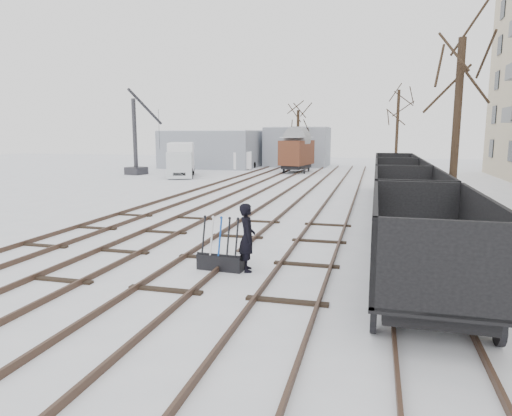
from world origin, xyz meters
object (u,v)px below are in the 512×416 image
(worker, at_px, (247,237))
(lorry, at_px, (181,159))
(ground_frame, at_px, (221,260))
(freight_wagon_a, at_px, (426,262))
(crane, at_px, (137,152))
(box_van_wagon, at_px, (297,152))
(panel_van, at_px, (243,160))

(worker, xyz_separation_m, lorry, (-13.29, 25.47, 0.57))
(ground_frame, bearing_deg, freight_wagon_a, -8.39)
(lorry, bearing_deg, ground_frame, -84.67)
(worker, relative_size, crane, 0.25)
(box_van_wagon, distance_m, crane, 15.12)
(worker, xyz_separation_m, panel_van, (-10.39, 35.10, 0.02))
(lorry, height_order, crane, crane)
(ground_frame, xyz_separation_m, crane, (-17.30, 26.39, 1.76))
(box_van_wagon, height_order, lorry, box_van_wagon)
(crane, bearing_deg, box_van_wagon, 36.97)
(crane, bearing_deg, freight_wagon_a, -36.34)
(worker, relative_size, box_van_wagon, 0.39)
(box_van_wagon, height_order, crane, crane)
(worker, bearing_deg, panel_van, -4.90)
(ground_frame, xyz_separation_m, worker, (0.75, 0.10, 0.67))
(ground_frame, height_order, panel_van, panel_van)
(worker, height_order, lorry, lorry)
(box_van_wagon, bearing_deg, ground_frame, -73.74)
(freight_wagon_a, bearing_deg, box_van_wagon, 104.48)
(ground_frame, height_order, lorry, lorry)
(freight_wagon_a, xyz_separation_m, panel_van, (-14.92, 36.39, 0.04))
(lorry, bearing_deg, worker, -83.24)
(box_van_wagon, bearing_deg, lorry, -133.87)
(crane, bearing_deg, worker, -41.18)
(box_van_wagon, xyz_separation_m, lorry, (-9.20, -6.63, -0.47))
(lorry, distance_m, crane, 4.85)
(lorry, bearing_deg, box_van_wagon, 15.00)
(ground_frame, xyz_separation_m, panel_van, (-9.64, 35.20, 0.69))
(worker, xyz_separation_m, freight_wagon_a, (4.53, -1.28, -0.01))
(box_van_wagon, bearing_deg, freight_wagon_a, -65.18)
(worker, distance_m, freight_wagon_a, 4.71)
(ground_frame, distance_m, worker, 1.01)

